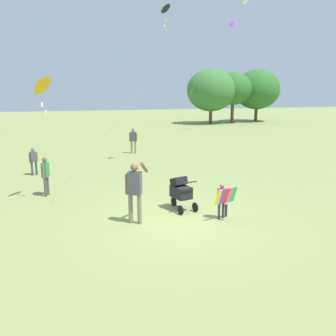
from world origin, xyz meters
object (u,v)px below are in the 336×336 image
child_with_butterfly_kite (222,198)px  person_sitting_far (33,159)px  kite_adult_black (43,87)px  person_red_shirt (133,139)px  person_adult_flyer (135,188)px  person_couple_left (46,173)px  stroller (181,190)px  kite_orange_delta (167,12)px

child_with_butterfly_kite → person_sitting_far: 9.04m
child_with_butterfly_kite → person_sitting_far: (-5.31, 7.32, 0.07)m
child_with_butterfly_kite → kite_adult_black: (-4.61, 3.16, 3.05)m
child_with_butterfly_kite → person_red_shirt: 11.40m
kite_adult_black → person_adult_flyer: bearing=-51.1°
person_red_shirt → person_sitting_far: size_ratio=1.23×
person_sitting_far → person_couple_left: (0.56, -3.40, 0.10)m
person_sitting_far → kite_adult_black: bearing=-80.4°
child_with_butterfly_kite → person_red_shirt: person_red_shirt is taller
person_adult_flyer → person_sitting_far: person_adult_flyer is taller
stroller → child_with_butterfly_kite: bearing=-53.6°
person_adult_flyer → kite_orange_delta: (3.19, 7.27, 6.02)m
stroller → person_sitting_far: bearing=125.9°
stroller → kite_orange_delta: bearing=76.1°
child_with_butterfly_kite → kite_orange_delta: (0.78, 7.69, 6.40)m
stroller → person_couple_left: bearing=144.5°
person_adult_flyer → person_sitting_far: 7.49m
stroller → person_sitting_far: person_sitting_far is taller
kite_orange_delta → person_couple_left: kite_orange_delta is taller
kite_adult_black → person_red_shirt: size_ratio=2.74×
person_adult_flyer → person_red_shirt: (2.33, 10.97, -0.15)m
kite_adult_black → child_with_butterfly_kite: bearing=-34.4°
child_with_butterfly_kite → stroller: bearing=126.4°
stroller → person_sitting_far: size_ratio=0.95×
kite_adult_black → person_red_shirt: 9.81m
stroller → kite_orange_delta: size_ratio=0.15×
person_adult_flyer → person_couple_left: 4.22m
child_with_butterfly_kite → kite_adult_black: 6.37m
stroller → kite_adult_black: kite_adult_black is taller
kite_adult_black → person_couple_left: kite_adult_black is taller
kite_adult_black → person_red_shirt: kite_adult_black is taller
person_red_shirt → person_couple_left: (-4.67, -7.47, -0.06)m
kite_adult_black → person_sitting_far: size_ratio=3.38×
person_red_shirt → kite_adult_black: bearing=-118.8°
stroller → kite_orange_delta: kite_orange_delta is taller
kite_orange_delta → person_couple_left: (-5.53, -3.77, -6.22)m
person_adult_flyer → kite_orange_delta: size_ratio=0.24×
kite_adult_black → person_red_shirt: bearing=61.2°
kite_adult_black → kite_orange_delta: 7.80m
kite_orange_delta → person_red_shirt: size_ratio=5.07×
stroller → person_red_shirt: bearing=85.8°
person_sitting_far → person_couple_left: 3.44m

